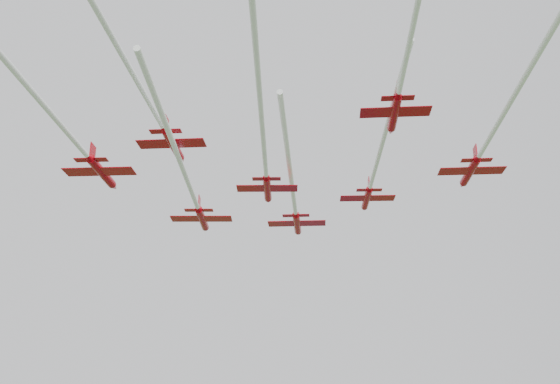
# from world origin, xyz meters

# --- Properties ---
(jet_lead) EXTENTS (9.93, 52.31, 2.96)m
(jet_lead) POSITION_xyz_m (2.65, 7.52, 53.49)
(jet_lead) COLOR #B0000C
(jet_row2_left) EXTENTS (9.82, 52.14, 2.76)m
(jet_row2_left) POSITION_xyz_m (-9.99, -6.71, 50.37)
(jet_row2_left) COLOR #B0000C
(jet_row2_right) EXTENTS (8.61, 48.96, 2.55)m
(jet_row2_right) POSITION_xyz_m (14.76, -1.86, 54.23)
(jet_row2_right) COLOR #B0000C
(jet_row3_left) EXTENTS (9.48, 70.08, 2.82)m
(jet_row3_left) POSITION_xyz_m (-20.84, -28.10, 52.65)
(jet_row3_left) COLOR #B0000C
(jet_row3_mid) EXTENTS (9.49, 57.48, 2.45)m
(jet_row3_mid) POSITION_xyz_m (1.55, -20.20, 50.91)
(jet_row3_mid) COLOR #B0000C
(jet_row3_right) EXTENTS (8.76, 69.42, 2.61)m
(jet_row3_right) POSITION_xyz_m (28.30, -22.52, 53.08)
(jet_row3_right) COLOR #B0000C
(jet_row4_left) EXTENTS (7.88, 42.06, 2.35)m
(jet_row4_left) POSITION_xyz_m (-8.87, -28.54, 51.47)
(jet_row4_left) COLOR #B0000C
(jet_row4_right) EXTENTS (7.82, 55.29, 2.33)m
(jet_row4_right) POSITION_xyz_m (16.81, -35.08, 53.44)
(jet_row4_right) COLOR #B0000C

